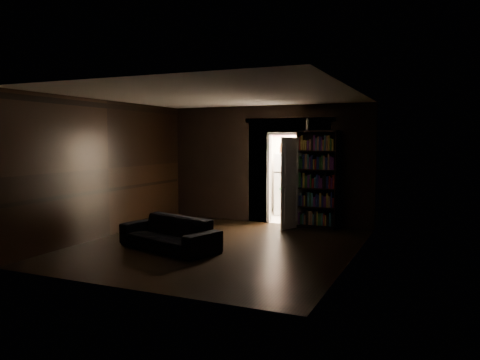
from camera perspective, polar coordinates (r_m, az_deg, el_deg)
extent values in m
plane|color=black|center=(8.87, -2.82, -8.05)|extent=(5.50, 5.50, 0.00)
cube|color=black|center=(11.71, -2.11, 2.02)|extent=(2.55, 0.10, 2.80)
cube|color=black|center=(10.76, 12.19, 1.66)|extent=(1.55, 0.10, 2.80)
cube|color=black|center=(11.07, 6.01, 7.27)|extent=(0.90, 0.10, 0.70)
cube|color=black|center=(10.03, -15.75, 1.36)|extent=(0.02, 5.50, 2.80)
cube|color=black|center=(7.87, 13.65, 0.49)|extent=(0.02, 5.50, 2.80)
cube|color=black|center=(6.33, -14.04, -0.56)|extent=(5.00, 0.02, 2.80)
cube|color=beige|center=(8.68, -2.90, 10.27)|extent=(5.00, 5.50, 0.02)
cube|color=white|center=(11.04, 5.85, 0.01)|extent=(1.04, 0.06, 2.17)
cube|color=beige|center=(12.04, 7.14, -4.88)|extent=(2.20, 1.80, 0.10)
cube|color=beige|center=(12.71, 8.29, 1.30)|extent=(2.20, 0.10, 2.40)
cube|color=beige|center=(12.23, 2.48, 1.21)|extent=(0.10, 1.60, 2.40)
cube|color=beige|center=(11.64, 12.16, 0.91)|extent=(0.10, 1.60, 2.40)
cube|color=beige|center=(11.88, 7.26, 7.09)|extent=(2.20, 1.80, 0.10)
cube|color=#D87481|center=(12.63, 8.27, 5.91)|extent=(2.00, 0.04, 0.26)
imported|color=black|center=(8.66, -8.66, -5.83)|extent=(2.16, 1.41, 0.77)
cube|color=black|center=(10.65, 9.38, 0.06)|extent=(0.96, 0.61, 2.20)
cube|color=silver|center=(12.46, 6.30, -0.48)|extent=(0.94, 0.91, 1.65)
cube|color=white|center=(10.58, 6.67, -0.35)|extent=(0.41, 0.79, 2.05)
cube|color=silver|center=(10.69, 8.19, 6.73)|extent=(0.09, 0.09, 0.28)
cube|color=black|center=(12.35, 5.97, 3.89)|extent=(0.62, 0.19, 0.25)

